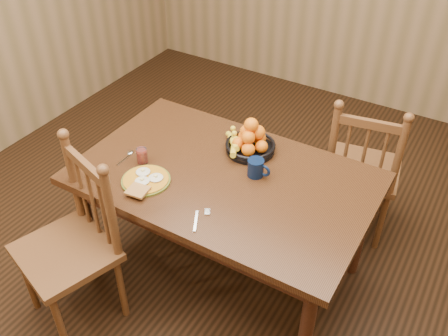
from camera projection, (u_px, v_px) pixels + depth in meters
The scene contains 10 objects.
room at pixel (224, 76), 2.34m from camera, with size 4.52×5.02×2.72m.
dining_table at pixel (224, 187), 2.76m from camera, with size 1.60×1.00×0.75m.
chair_far at pixel (362, 170), 3.16m from camera, with size 0.53×0.51×1.01m.
chair_near at pixel (73, 246), 2.63m from camera, with size 0.59×0.58×1.04m.
breakfast_plate at pixel (146, 180), 2.66m from camera, with size 0.26×0.29×0.04m.
fork at pixel (200, 218), 2.44m from camera, with size 0.08×0.18×0.00m.
spoon at pixel (128, 155), 2.85m from camera, with size 0.04×0.16×0.01m.
coffee_mug at pixel (256, 168), 2.68m from camera, with size 0.13×0.09×0.10m.
juice_glass at pixel (142, 156), 2.78m from camera, with size 0.06×0.06×0.09m.
fruit_bowl at pixel (249, 142), 2.85m from camera, with size 0.32×0.32×0.22m.
Camera 1 is at (1.09, -1.82, 2.44)m, focal length 40.00 mm.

